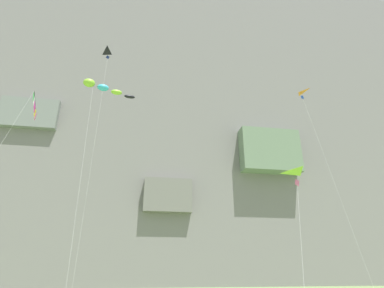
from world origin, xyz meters
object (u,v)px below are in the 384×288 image
kite_delta_far_left (111,61)px  kite_windsock_mid_left (102,87)px  kite_delta_high_right (301,100)px  kite_banner_low_center (33,110)px  kite_delta_upper_mid (301,184)px

kite_delta_far_left → kite_windsock_mid_left: bearing=-86.1°
kite_delta_high_right → kite_banner_low_center: bearing=-173.4°
kite_windsock_mid_left → kite_delta_high_right: kite_delta_high_right is taller
kite_delta_upper_mid → kite_banner_low_center: (-22.85, 5.19, 7.44)m
kite_windsock_mid_left → kite_banner_low_center: (-5.14, -4.21, -5.71)m
kite_delta_high_right → kite_banner_low_center: kite_delta_high_right is taller
kite_delta_high_right → kite_banner_low_center: (-29.31, -3.38, -5.94)m
kite_delta_high_right → kite_banner_low_center: size_ratio=1.35×
kite_delta_upper_mid → kite_banner_low_center: kite_banner_low_center is taller
kite_windsock_mid_left → kite_banner_low_center: 8.76m
kite_delta_upper_mid → kite_banner_low_center: 24.59m
kite_delta_high_right → kite_delta_far_left: 27.15m
kite_delta_high_right → kite_delta_far_left: size_ratio=0.72×
kite_delta_far_left → kite_delta_upper_mid: 32.75m
kite_delta_high_right → kite_delta_upper_mid: bearing=-127.0°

